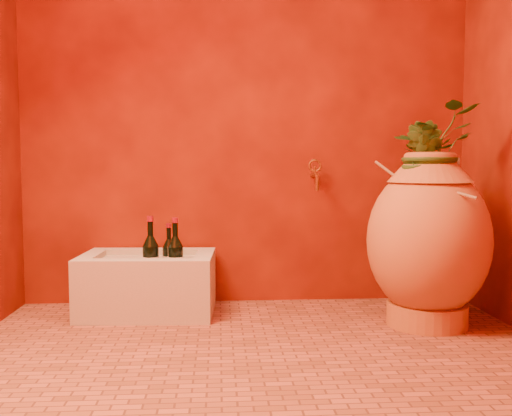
{
  "coord_description": "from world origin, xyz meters",
  "views": [
    {
      "loc": [
        -0.16,
        -2.23,
        0.78
      ],
      "look_at": [
        0.01,
        0.35,
        0.58
      ],
      "focal_mm": 40.0,
      "sensor_mm": 36.0,
      "label": 1
    }
  ],
  "objects": [
    {
      "name": "floor",
      "position": [
        0.0,
        0.0,
        0.0
      ],
      "size": [
        2.5,
        2.5,
        0.0
      ],
      "primitive_type": "plane",
      "color": "#9A4B32",
      "rests_on": "ground"
    },
    {
      "name": "wall_back",
      "position": [
        0.0,
        1.0,
        1.25
      ],
      "size": [
        2.5,
        0.02,
        2.5
      ],
      "primitive_type": "cube",
      "color": "#540F04",
      "rests_on": "ground"
    },
    {
      "name": "amphora",
      "position": [
        0.85,
        0.44,
        0.42
      ],
      "size": [
        0.7,
        0.7,
        0.84
      ],
      "rotation": [
        0.0,
        0.0,
        -0.23
      ],
      "color": "#AF5D31",
      "rests_on": "floor"
    },
    {
      "name": "stone_basin",
      "position": [
        -0.53,
        0.75,
        0.15
      ],
      "size": [
        0.7,
        0.5,
        0.32
      ],
      "rotation": [
        0.0,
        0.0,
        -0.05
      ],
      "color": "beige",
      "rests_on": "floor"
    },
    {
      "name": "wine_bottle_a",
      "position": [
        -0.38,
        0.68,
        0.29
      ],
      "size": [
        0.08,
        0.08,
        0.34
      ],
      "color": "black",
      "rests_on": "stone_basin"
    },
    {
      "name": "wine_bottle_b",
      "position": [
        -0.51,
        0.66,
        0.3
      ],
      "size": [
        0.08,
        0.08,
        0.35
      ],
      "color": "black",
      "rests_on": "stone_basin"
    },
    {
      "name": "wine_bottle_c",
      "position": [
        -0.43,
        0.82,
        0.28
      ],
      "size": [
        0.07,
        0.07,
        0.29
      ],
      "color": "black",
      "rests_on": "stone_basin"
    },
    {
      "name": "wall_tap",
      "position": [
        0.38,
        0.91,
        0.73
      ],
      "size": [
        0.07,
        0.16,
        0.17
      ],
      "color": "#9D6224",
      "rests_on": "wall_back"
    },
    {
      "name": "plant_main",
      "position": [
        0.86,
        0.45,
        0.85
      ],
      "size": [
        0.49,
        0.46,
        0.44
      ],
      "primitive_type": "imported",
      "rotation": [
        0.0,
        0.0,
        0.36
      ],
      "color": "#284E1B",
      "rests_on": "amphora"
    },
    {
      "name": "plant_side",
      "position": [
        0.8,
        0.39,
        0.8
      ],
      "size": [
        0.24,
        0.25,
        0.36
      ],
      "primitive_type": "imported",
      "rotation": [
        0.0,
        0.0,
        -1.0
      ],
      "color": "#284E1B",
      "rests_on": "amphora"
    }
  ]
}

